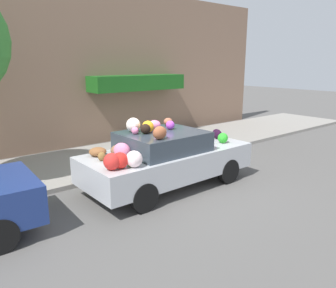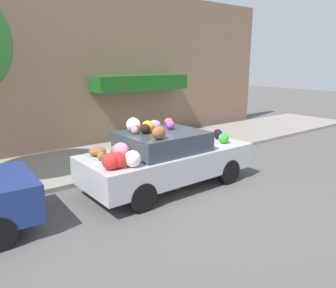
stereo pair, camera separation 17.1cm
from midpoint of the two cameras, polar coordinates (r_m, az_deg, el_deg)
The scene contains 5 objects.
ground_plane at distance 8.12m, azimuth -0.05°, elevation -6.94°, with size 60.00×60.00×0.00m, color #565451.
sidewalk_curb at distance 10.26m, azimuth -9.29°, elevation -2.28°, with size 24.00×3.20×0.11m.
building_facade at distance 11.92m, azimuth -14.45°, elevation 12.58°, with size 18.00×1.20×5.46m.
fire_hydrant at distance 9.09m, azimuth -8.36°, elevation -1.74°, with size 0.20×0.20×0.70m.
art_car at distance 7.72m, azimuth 0.21°, elevation -2.27°, with size 4.13×1.80×1.68m.
Camera 2 is at (-4.56, -6.06, 2.90)m, focal length 35.00 mm.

